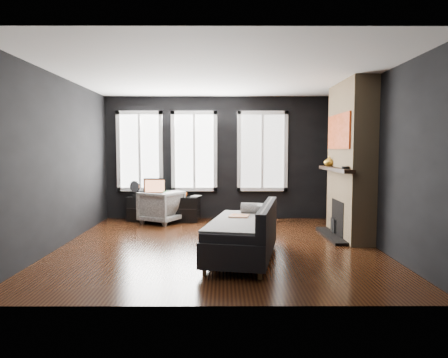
{
  "coord_description": "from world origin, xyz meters",
  "views": [
    {
      "loc": [
        0.08,
        -6.33,
        1.55
      ],
      "look_at": [
        0.1,
        0.3,
        1.05
      ],
      "focal_mm": 32.0,
      "sensor_mm": 36.0,
      "label": 1
    }
  ],
  "objects_px": {
    "mug": "(184,194)",
    "monitor": "(155,186)",
    "media_console": "(164,208)",
    "sofa": "(242,231)",
    "armchair": "(161,205)",
    "book": "(192,191)",
    "mantel_vase": "(329,161)"
  },
  "relations": [
    {
      "from": "mug",
      "to": "monitor",
      "type": "bearing_deg",
      "value": 167.25
    },
    {
      "from": "media_console",
      "to": "mug",
      "type": "height_order",
      "value": "mug"
    },
    {
      "from": "sofa",
      "to": "monitor",
      "type": "relative_size",
      "value": 3.74
    },
    {
      "from": "sofa",
      "to": "media_console",
      "type": "height_order",
      "value": "sofa"
    },
    {
      "from": "sofa",
      "to": "armchair",
      "type": "height_order",
      "value": "sofa"
    },
    {
      "from": "mug",
      "to": "book",
      "type": "xyz_separation_m",
      "value": [
        0.16,
        0.1,
        0.06
      ]
    },
    {
      "from": "media_console",
      "to": "mantel_vase",
      "type": "relative_size",
      "value": 7.76
    },
    {
      "from": "armchair",
      "to": "mug",
      "type": "xyz_separation_m",
      "value": [
        0.47,
        0.19,
        0.21
      ]
    },
    {
      "from": "armchair",
      "to": "book",
      "type": "relative_size",
      "value": 3.11
    },
    {
      "from": "sofa",
      "to": "book",
      "type": "distance_m",
      "value": 3.18
    },
    {
      "from": "mug",
      "to": "mantel_vase",
      "type": "distance_m",
      "value": 3.09
    },
    {
      "from": "media_console",
      "to": "mantel_vase",
      "type": "bearing_deg",
      "value": -14.15
    },
    {
      "from": "mug",
      "to": "media_console",
      "type": "bearing_deg",
      "value": 167.94
    },
    {
      "from": "armchair",
      "to": "media_console",
      "type": "xyz_separation_m",
      "value": [
        0.02,
        0.29,
        -0.11
      ]
    },
    {
      "from": "sofa",
      "to": "mug",
      "type": "relative_size",
      "value": 14.7
    },
    {
      "from": "sofa",
      "to": "mug",
      "type": "bearing_deg",
      "value": 122.05
    },
    {
      "from": "mug",
      "to": "book",
      "type": "height_order",
      "value": "book"
    },
    {
      "from": "sofa",
      "to": "armchair",
      "type": "bearing_deg",
      "value": 131.28
    },
    {
      "from": "armchair",
      "to": "media_console",
      "type": "relative_size",
      "value": 0.49
    },
    {
      "from": "armchair",
      "to": "media_console",
      "type": "height_order",
      "value": "armchair"
    },
    {
      "from": "monitor",
      "to": "media_console",
      "type": "bearing_deg",
      "value": -11.98
    },
    {
      "from": "media_console",
      "to": "monitor",
      "type": "height_order",
      "value": "monitor"
    },
    {
      "from": "media_console",
      "to": "mug",
      "type": "bearing_deg",
      "value": -6.11
    },
    {
      "from": "sofa",
      "to": "book",
      "type": "relative_size",
      "value": 7.61
    },
    {
      "from": "sofa",
      "to": "armchair",
      "type": "xyz_separation_m",
      "value": [
        -1.57,
        2.74,
        -0.02
      ]
    },
    {
      "from": "sofa",
      "to": "mantel_vase",
      "type": "height_order",
      "value": "mantel_vase"
    },
    {
      "from": "media_console",
      "to": "book",
      "type": "height_order",
      "value": "book"
    },
    {
      "from": "monitor",
      "to": "mantel_vase",
      "type": "relative_size",
      "value": 2.51
    },
    {
      "from": "armchair",
      "to": "book",
      "type": "distance_m",
      "value": 0.75
    },
    {
      "from": "mug",
      "to": "book",
      "type": "relative_size",
      "value": 0.52
    },
    {
      "from": "monitor",
      "to": "mug",
      "type": "bearing_deg",
      "value": -10.42
    },
    {
      "from": "media_console",
      "to": "armchair",
      "type": "bearing_deg",
      "value": -87.18
    }
  ]
}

